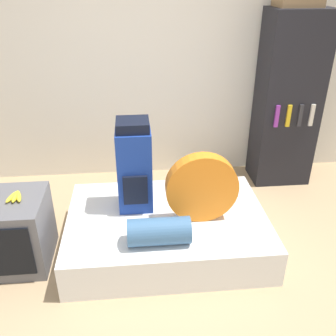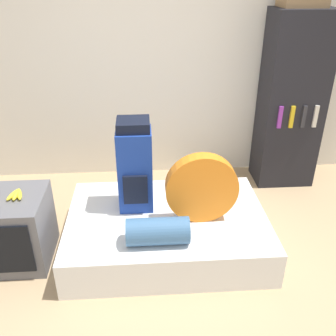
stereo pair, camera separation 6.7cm
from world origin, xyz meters
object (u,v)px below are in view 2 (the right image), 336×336
backpack (135,166)px  television (11,229)px  bookshelf (291,102)px  tent_bag (202,188)px  sleeping_roll (158,231)px

backpack → television: bearing=-166.6°
television → bookshelf: (2.68, 1.18, 0.63)m
tent_bag → sleeping_roll: bearing=-141.9°
backpack → tent_bag: 0.59m
sleeping_roll → television: bearing=166.9°
sleeping_roll → bookshelf: 2.15m
backpack → tent_bag: size_ratio=1.36×
tent_bag → bookshelf: (1.12, 1.17, 0.31)m
sleeping_roll → bookshelf: bookshelf is taller
tent_bag → bookshelf: bearing=46.3°
backpack → tent_bag: backpack is taller
backpack → bookshelf: bearing=29.6°
backpack → bookshelf: 1.91m
backpack → sleeping_roll: 0.62m
backpack → bookshelf: (1.65, 0.94, 0.22)m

